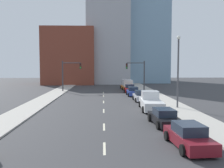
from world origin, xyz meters
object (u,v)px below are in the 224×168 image
at_px(traffic_signal_left, 68,72).
at_px(street_lamp, 178,67).
at_px(sedan_black, 164,117).
at_px(pickup_truck_white, 151,102).
at_px(sedan_maroon, 189,136).
at_px(sedan_silver, 141,96).
at_px(traffic_signal_right, 139,72).
at_px(sedan_red, 130,89).
at_px(sedan_blue, 133,92).
at_px(box_truck_orange, 127,85).

bearing_deg(traffic_signal_left, street_lamp, -52.07).
distance_m(sedan_black, pickup_truck_white, 7.68).
xyz_separation_m(sedan_maroon, sedan_black, (-0.07, 5.91, -0.04)).
height_order(pickup_truck_white, sedan_silver, pickup_truck_white).
xyz_separation_m(traffic_signal_left, sedan_maroon, (12.22, -34.25, -3.22)).
distance_m(pickup_truck_white, sedan_silver, 7.15).
relative_size(traffic_signal_right, sedan_silver, 1.39).
xyz_separation_m(sedan_maroon, sedan_red, (-0.19, 32.61, 0.00)).
distance_m(sedan_black, sedan_silver, 14.82).
bearing_deg(sedan_blue, traffic_signal_left, 147.92).
bearing_deg(sedan_silver, street_lamp, -64.22).
bearing_deg(pickup_truck_white, sedan_blue, 95.01).
bearing_deg(street_lamp, sedan_black, -113.87).
bearing_deg(sedan_maroon, box_truck_orange, 86.96).
height_order(street_lamp, sedan_red, street_lamp).
xyz_separation_m(traffic_signal_right, street_lamp, (1.71, -20.20, 1.08)).
distance_m(sedan_blue, box_truck_orange, 11.82).
xyz_separation_m(traffic_signal_right, sedan_blue, (-2.07, -7.25, -3.21)).
bearing_deg(traffic_signal_right, traffic_signal_left, 180.00).
distance_m(sedan_silver, sedan_blue, 6.29).
xyz_separation_m(sedan_silver, sedan_red, (-0.37, 11.88, 0.00)).
xyz_separation_m(sedan_black, box_truck_orange, (-0.03, 32.91, 0.35)).
distance_m(traffic_signal_left, sedan_black, 31.00).
xyz_separation_m(traffic_signal_left, sedan_black, (12.14, -28.34, -3.25)).
bearing_deg(sedan_black, traffic_signal_left, 110.36).
relative_size(sedan_red, box_truck_orange, 0.72).
bearing_deg(traffic_signal_left, sedan_red, -7.80).
bearing_deg(box_truck_orange, pickup_truck_white, -91.71).
bearing_deg(sedan_blue, sedan_silver, -87.02).
bearing_deg(street_lamp, traffic_signal_right, 94.83).
xyz_separation_m(street_lamp, box_truck_orange, (-3.63, 24.77, -3.98)).
bearing_deg(traffic_signal_right, street_lamp, -85.17).
xyz_separation_m(sedan_black, sedan_silver, (0.25, 14.81, 0.04)).
xyz_separation_m(sedan_blue, sedan_red, (0.06, 5.60, 0.00)).
relative_size(traffic_signal_left, pickup_truck_white, 0.95).
relative_size(street_lamp, sedan_blue, 1.93).
bearing_deg(sedan_black, traffic_signal_right, 83.34).
xyz_separation_m(sedan_black, pickup_truck_white, (0.32, 7.67, 0.21)).
bearing_deg(sedan_silver, sedan_maroon, -91.36).
xyz_separation_m(pickup_truck_white, sedan_silver, (-0.06, 7.14, -0.17)).
distance_m(traffic_signal_right, sedan_blue, 8.20).
distance_m(sedan_maroon, sedan_blue, 27.01).
bearing_deg(sedan_maroon, traffic_signal_left, 106.44).
height_order(traffic_signal_right, sedan_red, traffic_signal_right).
bearing_deg(sedan_maroon, pickup_truck_white, 85.78).
height_order(sedan_black, pickup_truck_white, pickup_truck_white).
bearing_deg(sedan_blue, sedan_red, 88.55).
bearing_deg(street_lamp, sedan_red, 101.33).
relative_size(traffic_signal_left, street_lamp, 0.71).
distance_m(street_lamp, sedan_blue, 14.15).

